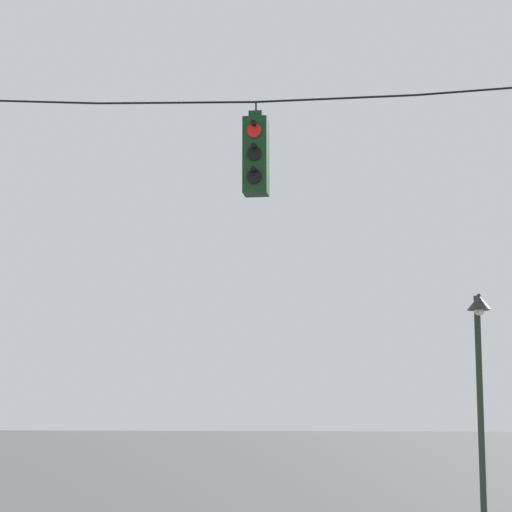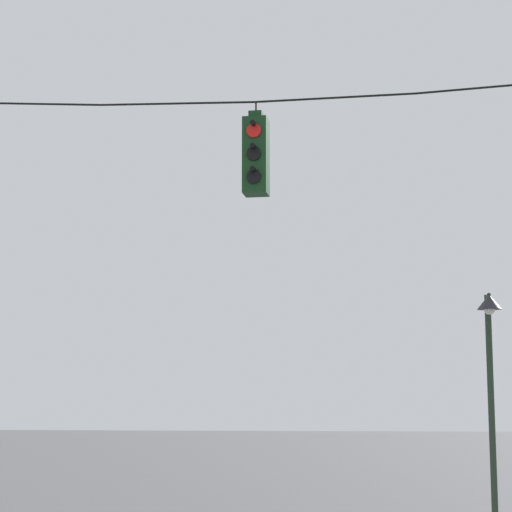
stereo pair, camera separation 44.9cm
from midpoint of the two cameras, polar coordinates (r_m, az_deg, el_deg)
name	(u,v)px [view 2 (the right image)]	position (r m, az deg, el deg)	size (l,w,h in m)	color
span_wire	(334,87)	(14.17, 5.37, 9.60)	(15.81, 0.03, 0.50)	black
traffic_light_near_right_pole	(256,155)	(14.03, 0.92, 5.77)	(0.34, 0.58, 1.34)	#143819
street_lamp	(490,359)	(19.06, 13.91, -5.73)	(0.45, 0.78, 4.49)	#233323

